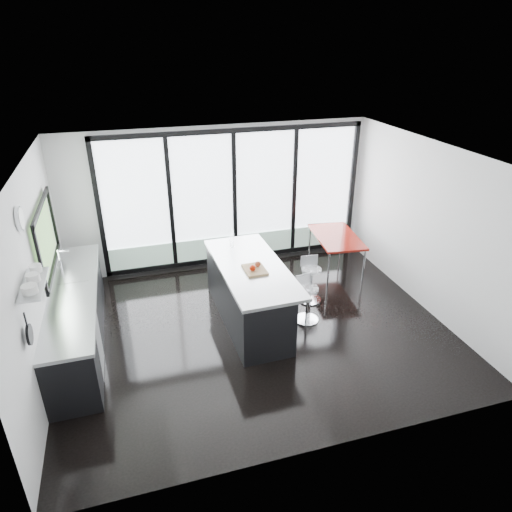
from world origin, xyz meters
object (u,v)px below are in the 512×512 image
object	(u,v)px
island	(247,293)
bar_stool_far	(311,285)
bar_stool_near	(307,304)
red_table	(335,253)

from	to	relation	value
island	bar_stool_far	xyz separation A→B (m)	(1.23, 0.25, -0.18)
bar_stool_near	red_table	bearing A→B (deg)	40.96
bar_stool_far	bar_stool_near	bearing A→B (deg)	-114.29
bar_stool_near	bar_stool_far	xyz separation A→B (m)	(0.30, 0.57, 0.01)
bar_stool_near	bar_stool_far	world-z (taller)	bar_stool_far
bar_stool_far	red_table	bearing A→B (deg)	49.36
bar_stool_far	red_table	size ratio (longest dim) A/B	0.46
bar_stool_near	bar_stool_far	distance (m)	0.64
island	red_table	size ratio (longest dim) A/B	1.76
island	red_table	xyz separation A→B (m)	(2.16, 1.21, -0.13)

